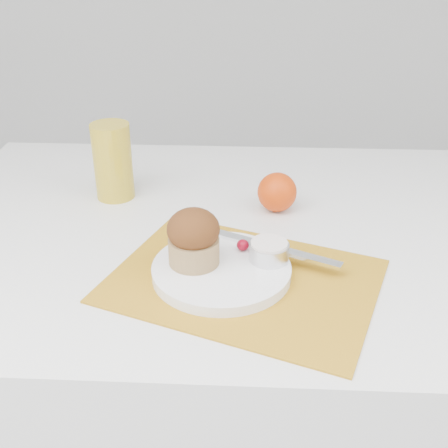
{
  "coord_description": "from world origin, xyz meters",
  "views": [
    {
      "loc": [
        0.0,
        -0.84,
        1.24
      ],
      "look_at": [
        -0.04,
        -0.04,
        0.8
      ],
      "focal_mm": 45.0,
      "sensor_mm": 36.0,
      "label": 1
    }
  ],
  "objects_px": {
    "table": "(243,379)",
    "orange": "(277,192)",
    "muffin": "(194,237)",
    "juice_glass": "(113,161)",
    "plate": "(221,270)"
  },
  "relations": [
    {
      "from": "orange",
      "to": "muffin",
      "type": "distance_m",
      "value": 0.26
    },
    {
      "from": "table",
      "to": "orange",
      "type": "distance_m",
      "value": 0.42
    },
    {
      "from": "plate",
      "to": "orange",
      "type": "relative_size",
      "value": 2.89
    },
    {
      "from": "table",
      "to": "plate",
      "type": "xyz_separation_m",
      "value": [
        -0.04,
        -0.17,
        0.39
      ]
    },
    {
      "from": "orange",
      "to": "table",
      "type": "bearing_deg",
      "value": -130.6
    },
    {
      "from": "orange",
      "to": "juice_glass",
      "type": "distance_m",
      "value": 0.32
    },
    {
      "from": "table",
      "to": "muffin",
      "type": "relative_size",
      "value": 12.01
    },
    {
      "from": "table",
      "to": "muffin",
      "type": "xyz_separation_m",
      "value": [
        -0.08,
        -0.16,
        0.44
      ]
    },
    {
      "from": "plate",
      "to": "orange",
      "type": "xyz_separation_m",
      "value": [
        0.09,
        0.23,
        0.03
      ]
    },
    {
      "from": "juice_glass",
      "to": "muffin",
      "type": "bearing_deg",
      "value": -55.68
    },
    {
      "from": "table",
      "to": "plate",
      "type": "bearing_deg",
      "value": -102.32
    },
    {
      "from": "table",
      "to": "orange",
      "type": "xyz_separation_m",
      "value": [
        0.06,
        0.06,
        0.41
      ]
    },
    {
      "from": "table",
      "to": "muffin",
      "type": "height_order",
      "value": "muffin"
    },
    {
      "from": "muffin",
      "to": "juice_glass",
      "type": "bearing_deg",
      "value": 124.32
    },
    {
      "from": "table",
      "to": "plate",
      "type": "height_order",
      "value": "plate"
    }
  ]
}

